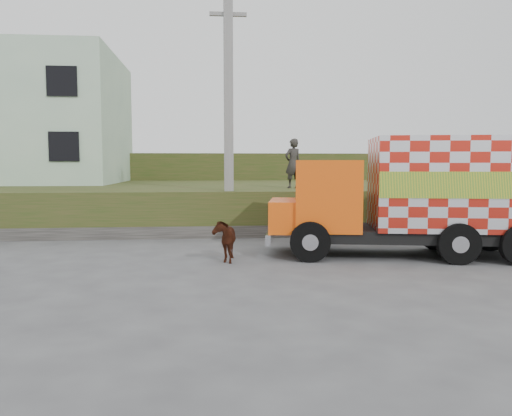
{
  "coord_description": "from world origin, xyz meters",
  "views": [
    {
      "loc": [
        -1.61,
        -11.94,
        2.38
      ],
      "look_at": [
        -0.49,
        0.31,
        1.3
      ],
      "focal_mm": 35.0,
      "sensor_mm": 36.0,
      "label": 1
    }
  ],
  "objects": [
    {
      "name": "ground",
      "position": [
        0.0,
        0.0,
        0.0
      ],
      "size": [
        120.0,
        120.0,
        0.0
      ],
      "primitive_type": "plane",
      "color": "#474749",
      "rests_on": "ground"
    },
    {
      "name": "embankment",
      "position": [
        0.0,
        10.0,
        0.75
      ],
      "size": [
        40.0,
        12.0,
        1.5
      ],
      "primitive_type": "cube",
      "color": "#2B4316",
      "rests_on": "ground"
    },
    {
      "name": "embankment_far",
      "position": [
        0.0,
        22.0,
        1.5
      ],
      "size": [
        40.0,
        12.0,
        3.0
      ],
      "primitive_type": "cube",
      "color": "#2B4316",
      "rests_on": "ground"
    },
    {
      "name": "retaining_strip",
      "position": [
        -2.0,
        4.2,
        0.2
      ],
      "size": [
        16.0,
        0.5,
        0.4
      ],
      "primitive_type": "cube",
      "color": "#595651",
      "rests_on": "ground"
    },
    {
      "name": "building",
      "position": [
        -11.0,
        13.0,
        4.5
      ],
      "size": [
        10.0,
        8.0,
        6.0
      ],
      "primitive_type": "cube",
      "color": "beige",
      "rests_on": "embankment"
    },
    {
      "name": "utility_pole",
      "position": [
        -1.0,
        4.6,
        4.08
      ],
      "size": [
        1.2,
        0.3,
        8.0
      ],
      "color": "gray",
      "rests_on": "ground"
    },
    {
      "name": "cargo_truck",
      "position": [
        3.73,
        0.47,
        1.58
      ],
      "size": [
        7.15,
        3.43,
        3.07
      ],
      "rotation": [
        0.0,
        0.0,
        -0.18
      ],
      "color": "black",
      "rests_on": "ground"
    },
    {
      "name": "cow",
      "position": [
        -1.28,
        0.29,
        0.53
      ],
      "size": [
        0.61,
        1.27,
        1.06
      ],
      "primitive_type": "imported",
      "rotation": [
        0.0,
        0.0,
        -0.03
      ],
      "color": "black",
      "rests_on": "ground"
    },
    {
      "name": "pedestrian",
      "position": [
        1.45,
        6.45,
        2.42
      ],
      "size": [
        0.79,
        0.67,
        1.83
      ],
      "primitive_type": "imported",
      "rotation": [
        0.0,
        0.0,
        3.56
      ],
      "color": "#2C2A27",
      "rests_on": "embankment"
    }
  ]
}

